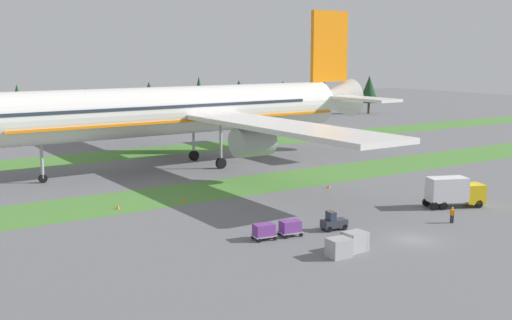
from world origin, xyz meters
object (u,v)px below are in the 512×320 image
object	(u,v)px
uld_container_0	(339,248)
taxiway_marker_1	(118,207)
airliner	(192,109)
taxiway_marker_2	(183,200)
ground_crew_marshaller	(452,214)
cargo_dolly_lead	(290,227)
uld_container_1	(354,242)
baggage_tug	(333,222)
taxiway_marker_0	(329,186)
cargo_dolly_second	(264,230)
catering_truck	(454,191)
uld_container_2	(355,241)

from	to	relation	value
uld_container_0	taxiway_marker_1	size ratio (longest dim) A/B	3.58
airliner	taxiway_marker_2	xyz separation A→B (m)	(-12.53, -21.43, -8.89)
ground_crew_marshaller	uld_container_0	xyz separation A→B (m)	(-17.54, -2.05, -0.09)
cargo_dolly_lead	uld_container_1	xyz separation A→B (m)	(2.06, -7.02, -0.05)
taxiway_marker_2	baggage_tug	bearing A→B (deg)	-69.17
airliner	baggage_tug	xyz separation A→B (m)	(-5.15, -40.81, -8.32)
taxiway_marker_0	taxiway_marker_1	xyz separation A→B (m)	(-27.96, 4.47, 0.05)
baggage_tug	taxiway_marker_1	distance (m)	25.52
baggage_tug	cargo_dolly_second	world-z (taller)	baggage_tug
airliner	catering_truck	bearing A→B (deg)	-163.39
uld_container_2	ground_crew_marshaller	bearing A→B (deg)	5.83
cargo_dolly_second	taxiway_marker_1	distance (m)	20.73
taxiway_marker_1	cargo_dolly_lead	bearing A→B (deg)	-62.30
uld_container_2	baggage_tug	bearing A→B (deg)	66.24
uld_container_1	ground_crew_marshaller	bearing A→B (deg)	5.49
airliner	catering_truck	xyz separation A→B (m)	(12.96, -41.11, -7.18)
uld_container_0	taxiway_marker_2	world-z (taller)	uld_container_0
ground_crew_marshaller	uld_container_1	world-z (taller)	uld_container_1
catering_truck	taxiway_marker_0	world-z (taller)	catering_truck
uld_container_2	taxiway_marker_0	world-z (taller)	uld_container_2
catering_truck	ground_crew_marshaller	xyz separation A→B (m)	(-5.80, -4.57, -1.01)
cargo_dolly_lead	ground_crew_marshaller	world-z (taller)	ground_crew_marshaller
uld_container_1	taxiway_marker_2	size ratio (longest dim) A/B	4.17
baggage_tug	taxiway_marker_0	xyz separation A→B (m)	(12.63, 15.93, -0.58)
uld_container_0	uld_container_2	world-z (taller)	uld_container_2
cargo_dolly_second	taxiway_marker_2	xyz separation A→B (m)	(0.48, 18.31, -0.68)
cargo_dolly_second	uld_container_1	distance (m)	8.91
cargo_dolly_second	taxiway_marker_0	xyz separation A→B (m)	(20.48, 14.86, -0.69)
airliner	ground_crew_marshaller	distance (m)	46.96
baggage_tug	uld_container_2	bearing A→B (deg)	-15.99
cargo_dolly_second	ground_crew_marshaller	size ratio (longest dim) A/B	1.37
baggage_tug	uld_container_0	xyz separation A→B (m)	(-5.23, -6.93, 0.04)
baggage_tug	ground_crew_marshaller	size ratio (longest dim) A/B	1.58
uld_container_1	uld_container_2	size ratio (longest dim) A/B	1.00
cargo_dolly_second	uld_container_1	xyz separation A→B (m)	(4.94, -7.41, -0.05)
taxiway_marker_1	cargo_dolly_second	bearing A→B (deg)	-68.85
cargo_dolly_lead	taxiway_marker_1	distance (m)	22.27
catering_truck	taxiway_marker_0	distance (m)	17.22
catering_truck	taxiway_marker_0	xyz separation A→B (m)	(-5.48, 16.23, -1.72)
uld_container_2	taxiway_marker_2	distance (m)	26.21
catering_truck	uld_container_1	distance (m)	21.91
airliner	ground_crew_marshaller	size ratio (longest dim) A/B	47.63
taxiway_marker_2	uld_container_1	bearing A→B (deg)	-80.16
cargo_dolly_second	taxiway_marker_1	bearing A→B (deg)	-151.08
baggage_tug	taxiway_marker_0	bearing A→B (deg)	149.35
baggage_tug	uld_container_0	distance (m)	8.68
uld_container_2	cargo_dolly_lead	bearing A→B (deg)	106.86
catering_truck	taxiway_marker_1	world-z (taller)	catering_truck
catering_truck	taxiway_marker_0	bearing A→B (deg)	-139.17
taxiway_marker_2	taxiway_marker_0	bearing A→B (deg)	-9.79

